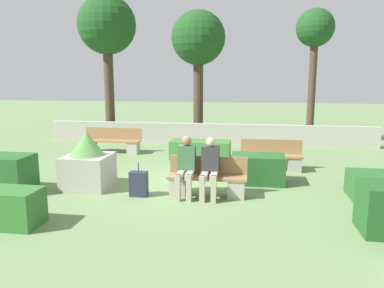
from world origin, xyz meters
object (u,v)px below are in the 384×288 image
(bench_left_side, at_px, (271,159))
(tree_leftmost, at_px, (107,28))
(tree_center_right, at_px, (315,35))
(person_seated_man, at_px, (210,165))
(person_seated_woman, at_px, (186,164))
(suitcase, at_px, (139,184))
(tree_center_left, at_px, (198,41))
(planter_corner_right, at_px, (88,163))
(bench_front, at_px, (207,181))
(bench_right_side, at_px, (112,143))

(bench_left_side, height_order, tree_leftmost, tree_leftmost)
(tree_center_right, bearing_deg, bench_left_side, -110.92)
(person_seated_man, distance_m, person_seated_woman, 0.52)
(suitcase, bearing_deg, tree_center_right, 56.96)
(person_seated_man, bearing_deg, tree_leftmost, 124.85)
(person_seated_man, height_order, tree_center_left, tree_center_left)
(planter_corner_right, relative_size, tree_leftmost, 0.23)
(planter_corner_right, relative_size, suitcase, 1.77)
(person_seated_woman, height_order, planter_corner_right, person_seated_woman)
(tree_leftmost, bearing_deg, suitcase, -64.84)
(tree_center_left, bearing_deg, planter_corner_right, -102.32)
(tree_leftmost, xyz_separation_m, tree_center_right, (8.09, -0.11, -0.40))
(tree_center_right, bearing_deg, bench_front, -114.78)
(bench_left_side, bearing_deg, tree_leftmost, 154.84)
(person_seated_man, xyz_separation_m, tree_leftmost, (-4.98, 7.15, 3.82))
(tree_center_left, bearing_deg, bench_left_side, -61.11)
(bench_front, xyz_separation_m, bench_right_side, (-3.81, 4.22, 0.01))
(bench_left_side, relative_size, tree_center_right, 0.34)
(tree_center_left, bearing_deg, person_seated_woman, -84.08)
(person_seated_woman, bearing_deg, suitcase, -171.93)
(tree_center_left, bearing_deg, bench_right_side, -127.48)
(tree_leftmost, height_order, tree_center_right, tree_leftmost)
(bench_front, height_order, tree_center_right, tree_center_right)
(tree_center_right, bearing_deg, bench_right_side, -159.03)
(person_seated_woman, xyz_separation_m, planter_corner_right, (-2.41, 0.32, -0.14))
(person_seated_man, xyz_separation_m, person_seated_woman, (-0.52, 0.00, 0.02))
(suitcase, bearing_deg, tree_leftmost, 115.16)
(tree_center_left, distance_m, tree_center_right, 4.49)
(bench_front, xyz_separation_m, tree_leftmost, (-4.91, 7.01, 4.22))
(bench_front, xyz_separation_m, suitcase, (-1.49, -0.28, -0.04))
(bench_right_side, relative_size, tree_center_right, 0.40)
(tree_leftmost, height_order, tree_center_left, tree_leftmost)
(bench_front, distance_m, bench_left_side, 2.95)
(person_seated_man, bearing_deg, bench_left_side, 61.51)
(person_seated_woman, distance_m, tree_center_left, 8.40)
(bench_right_side, distance_m, tree_leftmost, 5.17)
(person_seated_man, distance_m, tree_center_right, 8.42)
(person_seated_woman, distance_m, planter_corner_right, 2.43)
(person_seated_man, relative_size, person_seated_woman, 0.99)
(planter_corner_right, height_order, tree_leftmost, tree_leftmost)
(bench_right_side, relative_size, person_seated_woman, 1.52)
(person_seated_man, distance_m, tree_leftmost, 9.51)
(person_seated_woman, xyz_separation_m, tree_leftmost, (-4.45, 7.14, 3.81))
(bench_right_side, bearing_deg, bench_front, -37.98)
(person_seated_woman, bearing_deg, bench_front, 16.67)
(bench_front, distance_m, bench_right_side, 5.68)
(planter_corner_right, bearing_deg, person_seated_man, -6.21)
(tree_leftmost, distance_m, tree_center_right, 8.10)
(tree_center_left, xyz_separation_m, tree_center_right, (4.44, -0.65, 0.11))
(bench_left_side, xyz_separation_m, bench_right_side, (-5.33, 1.69, 0.01))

